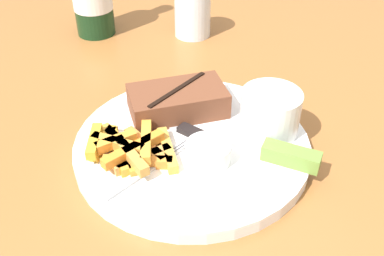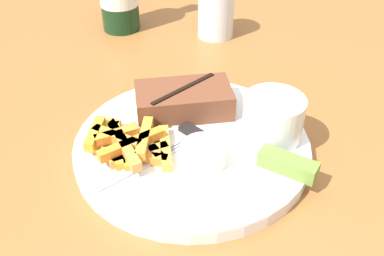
{
  "view_description": "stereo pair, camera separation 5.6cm",
  "coord_description": "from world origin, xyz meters",
  "px_view_note": "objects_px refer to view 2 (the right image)",
  "views": [
    {
      "loc": [
        -0.13,
        -0.42,
        1.15
      ],
      "look_at": [
        0.0,
        0.0,
        0.81
      ],
      "focal_mm": 42.0,
      "sensor_mm": 36.0,
      "label": 1
    },
    {
      "loc": [
        -0.08,
        -0.44,
        1.15
      ],
      "look_at": [
        0.0,
        0.0,
        0.81
      ],
      "focal_mm": 42.0,
      "sensor_mm": 36.0,
      "label": 2
    }
  ],
  "objects_px": {
    "steak_portion": "(180,100)",
    "pickle_spear": "(288,164)",
    "knife_utensil": "(177,123)",
    "dinner_plate": "(192,146)",
    "fork_utensil": "(141,166)",
    "coleslaw_cup": "(273,116)",
    "dipping_sauce_cup": "(204,153)",
    "drinking_glass": "(216,13)"
  },
  "relations": [
    {
      "from": "steak_portion",
      "to": "pickle_spear",
      "type": "distance_m",
      "value": 0.17
    },
    {
      "from": "steak_portion",
      "to": "knife_utensil",
      "type": "relative_size",
      "value": 0.91
    },
    {
      "from": "dinner_plate",
      "to": "fork_utensil",
      "type": "xyz_separation_m",
      "value": [
        -0.07,
        -0.04,
        0.01
      ]
    },
    {
      "from": "coleslaw_cup",
      "to": "steak_portion",
      "type": "bearing_deg",
      "value": 144.55
    },
    {
      "from": "coleslaw_cup",
      "to": "dipping_sauce_cup",
      "type": "distance_m",
      "value": 0.1
    },
    {
      "from": "pickle_spear",
      "to": "dinner_plate",
      "type": "bearing_deg",
      "value": 143.38
    },
    {
      "from": "coleslaw_cup",
      "to": "pickle_spear",
      "type": "xyz_separation_m",
      "value": [
        -0.0,
        -0.07,
        -0.02
      ]
    },
    {
      "from": "coleslaw_cup",
      "to": "drinking_glass",
      "type": "xyz_separation_m",
      "value": [
        0.0,
        0.34,
        -0.01
      ]
    },
    {
      "from": "dinner_plate",
      "to": "steak_portion",
      "type": "distance_m",
      "value": 0.07
    },
    {
      "from": "knife_utensil",
      "to": "drinking_glass",
      "type": "distance_m",
      "value": 0.31
    },
    {
      "from": "knife_utensil",
      "to": "coleslaw_cup",
      "type": "bearing_deg",
      "value": -147.94
    },
    {
      "from": "knife_utensil",
      "to": "dinner_plate",
      "type": "bearing_deg",
      "value": 164.63
    },
    {
      "from": "fork_utensil",
      "to": "knife_utensil",
      "type": "xyz_separation_m",
      "value": [
        0.05,
        0.07,
        0.0
      ]
    },
    {
      "from": "steak_portion",
      "to": "fork_utensil",
      "type": "bearing_deg",
      "value": -121.35
    },
    {
      "from": "dinner_plate",
      "to": "steak_portion",
      "type": "relative_size",
      "value": 2.3
    },
    {
      "from": "dinner_plate",
      "to": "steak_portion",
      "type": "height_order",
      "value": "steak_portion"
    },
    {
      "from": "steak_portion",
      "to": "drinking_glass",
      "type": "distance_m",
      "value": 0.28
    },
    {
      "from": "dipping_sauce_cup",
      "to": "drinking_glass",
      "type": "bearing_deg",
      "value": 75.63
    },
    {
      "from": "dipping_sauce_cup",
      "to": "fork_utensil",
      "type": "xyz_separation_m",
      "value": [
        -0.08,
        0.0,
        -0.01
      ]
    },
    {
      "from": "dipping_sauce_cup",
      "to": "pickle_spear",
      "type": "bearing_deg",
      "value": -19.01
    },
    {
      "from": "dinner_plate",
      "to": "pickle_spear",
      "type": "height_order",
      "value": "pickle_spear"
    },
    {
      "from": "fork_utensil",
      "to": "drinking_glass",
      "type": "xyz_separation_m",
      "value": [
        0.17,
        0.37,
        0.02
      ]
    },
    {
      "from": "fork_utensil",
      "to": "knife_utensil",
      "type": "height_order",
      "value": "knife_utensil"
    },
    {
      "from": "dinner_plate",
      "to": "drinking_glass",
      "type": "distance_m",
      "value": 0.34
    },
    {
      "from": "drinking_glass",
      "to": "dinner_plate",
      "type": "bearing_deg",
      "value": -107.24
    },
    {
      "from": "fork_utensil",
      "to": "coleslaw_cup",
      "type": "bearing_deg",
      "value": -19.63
    },
    {
      "from": "dipping_sauce_cup",
      "to": "knife_utensil",
      "type": "distance_m",
      "value": 0.08
    },
    {
      "from": "pickle_spear",
      "to": "fork_utensil",
      "type": "xyz_separation_m",
      "value": [
        -0.17,
        0.04,
        -0.01
      ]
    },
    {
      "from": "dipping_sauce_cup",
      "to": "drinking_glass",
      "type": "height_order",
      "value": "drinking_glass"
    },
    {
      "from": "coleslaw_cup",
      "to": "dipping_sauce_cup",
      "type": "bearing_deg",
      "value": -160.53
    },
    {
      "from": "dinner_plate",
      "to": "coleslaw_cup",
      "type": "height_order",
      "value": "coleslaw_cup"
    },
    {
      "from": "fork_utensil",
      "to": "knife_utensil",
      "type": "distance_m",
      "value": 0.09
    },
    {
      "from": "knife_utensil",
      "to": "steak_portion",
      "type": "bearing_deg",
      "value": -53.88
    },
    {
      "from": "pickle_spear",
      "to": "drinking_glass",
      "type": "bearing_deg",
      "value": 89.74
    },
    {
      "from": "dinner_plate",
      "to": "steak_portion",
      "type": "xyz_separation_m",
      "value": [
        -0.0,
        0.07,
        0.03
      ]
    },
    {
      "from": "coleslaw_cup",
      "to": "knife_utensil",
      "type": "distance_m",
      "value": 0.13
    },
    {
      "from": "dipping_sauce_cup",
      "to": "pickle_spear",
      "type": "xyz_separation_m",
      "value": [
        0.09,
        -0.03,
        -0.0
      ]
    },
    {
      "from": "drinking_glass",
      "to": "knife_utensil",
      "type": "bearing_deg",
      "value": -111.57
    },
    {
      "from": "pickle_spear",
      "to": "dipping_sauce_cup",
      "type": "bearing_deg",
      "value": 160.99
    },
    {
      "from": "drinking_glass",
      "to": "steak_portion",
      "type": "bearing_deg",
      "value": -112.07
    },
    {
      "from": "fork_utensil",
      "to": "steak_portion",
      "type": "bearing_deg",
      "value": 28.97
    },
    {
      "from": "coleslaw_cup",
      "to": "fork_utensil",
      "type": "bearing_deg",
      "value": -169.96
    }
  ]
}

